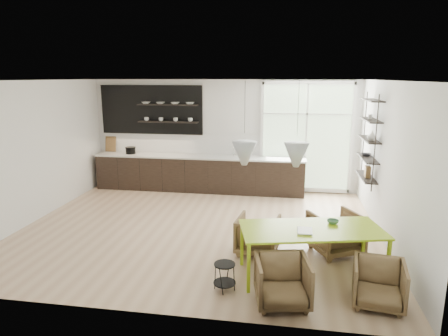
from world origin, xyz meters
TOP-DOWN VIEW (x-y plane):
  - room at (0.58, 1.10)m, footprint 7.02×6.01m
  - kitchen_run at (-0.70, 2.69)m, footprint 5.54×0.69m
  - right_shelving at (3.36, 1.17)m, footprint 0.26×1.22m
  - dining_table at (2.10, -1.65)m, footprint 2.25×1.39m
  - armchair_back_left at (1.25, -0.94)m, footprint 0.77×0.79m
  - armchair_back_right at (2.56, -0.73)m, footprint 1.04×1.05m
  - armchair_front_left at (1.70, -2.50)m, footprint 0.81×0.82m
  - armchair_front_right at (2.95, -2.32)m, footprint 0.73×0.75m
  - wire_stool at (0.88, -2.28)m, footprint 0.32×0.32m
  - table_book at (1.88, -1.80)m, footprint 0.21×0.29m
  - table_bowl at (2.43, -1.38)m, footprint 0.18×0.18m

SIDE VIEW (x-z plane):
  - wire_stool at x=0.88m, z-range 0.06..0.46m
  - armchair_front_right at x=2.95m, z-range 0.00..0.61m
  - armchair_front_left at x=1.70m, z-range 0.00..0.64m
  - armchair_back_left at x=1.25m, z-range 0.00..0.64m
  - armchair_back_right at x=2.56m, z-range 0.00..0.72m
  - kitchen_run at x=-0.70m, z-range -0.78..1.97m
  - dining_table at x=2.10m, z-range 0.33..1.09m
  - table_book at x=1.88m, z-range 0.76..0.79m
  - table_bowl at x=2.43m, z-range 0.76..0.82m
  - room at x=0.58m, z-range 0.00..2.92m
  - right_shelving at x=3.36m, z-range 0.70..2.60m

